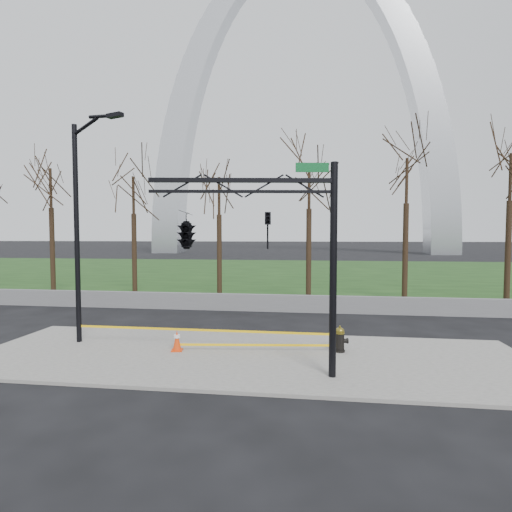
# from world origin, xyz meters

# --- Properties ---
(ground) EXTENTS (500.00, 500.00, 0.00)m
(ground) POSITION_xyz_m (0.00, 0.00, 0.00)
(ground) COLOR black
(ground) RESTS_ON ground
(sidewalk) EXTENTS (18.00, 6.00, 0.10)m
(sidewalk) POSITION_xyz_m (0.00, 0.00, 0.05)
(sidewalk) COLOR slate
(sidewalk) RESTS_ON ground
(grass_strip) EXTENTS (120.00, 40.00, 0.06)m
(grass_strip) POSITION_xyz_m (0.00, 30.00, 0.03)
(grass_strip) COLOR #173513
(grass_strip) RESTS_ON ground
(guardrail) EXTENTS (60.00, 0.30, 0.90)m
(guardrail) POSITION_xyz_m (0.00, 8.00, 0.45)
(guardrail) COLOR #59595B
(guardrail) RESTS_ON ground
(gateway_arch) EXTENTS (66.00, 6.00, 65.00)m
(gateway_arch) POSITION_xyz_m (0.00, 75.00, 32.50)
(gateway_arch) COLOR silver
(gateway_arch) RESTS_ON ground
(tree_row) EXTENTS (44.22, 4.00, 9.40)m
(tree_row) POSITION_xyz_m (-0.89, 12.00, 4.70)
(tree_row) COLOR black
(tree_row) RESTS_ON ground
(fire_hydrant) EXTENTS (0.55, 0.36, 0.88)m
(fire_hydrant) POSITION_xyz_m (3.03, 0.80, 0.51)
(fire_hydrant) COLOR black
(fire_hydrant) RESTS_ON sidewalk
(traffic_cone) EXTENTS (0.42, 0.42, 0.71)m
(traffic_cone) POSITION_xyz_m (-2.45, 0.19, 0.45)
(traffic_cone) COLOR red
(traffic_cone) RESTS_ON sidewalk
(street_light) EXTENTS (2.31, 0.94, 8.21)m
(street_light) POSITION_xyz_m (-6.20, 0.76, 4.69)
(street_light) COLOR black
(street_light) RESTS_ON ground
(traffic_signal_mast) EXTENTS (5.05, 2.54, 6.00)m
(traffic_signal_mast) POSITION_xyz_m (-0.57, -2.10, 4.15)
(traffic_signal_mast) COLOR black
(traffic_signal_mast) RESTS_ON ground
(caution_tape) EXTENTS (9.44, 0.65, 0.45)m
(caution_tape) POSITION_xyz_m (-0.97, 0.70, 0.54)
(caution_tape) COLOR yellow
(caution_tape) RESTS_ON ground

